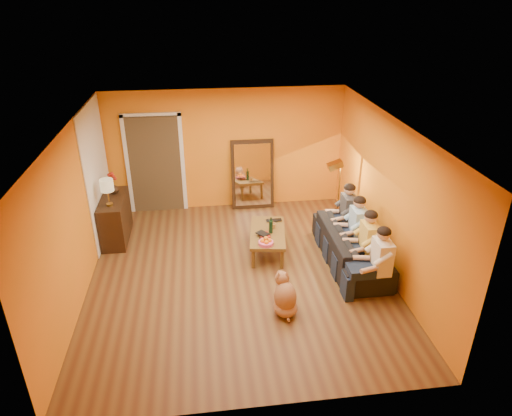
{
  "coord_description": "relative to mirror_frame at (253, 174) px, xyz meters",
  "views": [
    {
      "loc": [
        -0.56,
        -6.49,
        4.48
      ],
      "look_at": [
        0.35,
        0.5,
        1.0
      ],
      "focal_mm": 32.0,
      "sensor_mm": 36.0,
      "label": 1
    }
  ],
  "objects": [
    {
      "name": "door_jamb_right",
      "position": [
        -1.48,
        0.08,
        0.29
      ],
      "size": [
        0.08,
        0.06,
        2.2
      ],
      "primitive_type": "cube",
      "color": "white",
      "rests_on": "wall_back"
    },
    {
      "name": "dog",
      "position": [
        0.04,
        -3.71,
        -0.43
      ],
      "size": [
        0.44,
        0.6,
        0.66
      ],
      "primitive_type": null,
      "rotation": [
        0.0,
        0.0,
        -0.15
      ],
      "color": "#A26B49",
      "rests_on": "floor"
    },
    {
      "name": "table_lamp",
      "position": [
        -2.79,
        -1.38,
        0.34
      ],
      "size": [
        0.24,
        0.24,
        0.51
      ],
      "primitive_type": null,
      "color": "beige",
      "rests_on": "sideboard"
    },
    {
      "name": "door_jamb_left",
      "position": [
        -2.62,
        0.08,
        0.29
      ],
      "size": [
        0.08,
        0.06,
        2.2
      ],
      "primitive_type": "cube",
      "color": "white",
      "rests_on": "wall_back"
    },
    {
      "name": "vase",
      "position": [
        -2.79,
        -0.83,
        0.19
      ],
      "size": [
        0.2,
        0.2,
        0.21
      ],
      "primitive_type": "imported",
      "color": "black",
      "rests_on": "sideboard"
    },
    {
      "name": "person_far_right",
      "position": [
        1.58,
        -1.82,
        -0.15
      ],
      "size": [
        0.7,
        0.44,
        1.22
      ],
      "primitive_type": null,
      "color": "#35353A",
      "rests_on": "sofa"
    },
    {
      "name": "person_mid_right",
      "position": [
        1.58,
        -2.37,
        -0.15
      ],
      "size": [
        0.7,
        0.44,
        1.22
      ],
      "primitive_type": null,
      "color": "#96C0E8",
      "rests_on": "sofa"
    },
    {
      "name": "sofa",
      "position": [
        1.45,
        -2.47,
        -0.44
      ],
      "size": [
        2.19,
        0.85,
        0.64
      ],
      "primitive_type": "imported",
      "rotation": [
        0.0,
        0.0,
        1.57
      ],
      "color": "black",
      "rests_on": "floor"
    },
    {
      "name": "book_mid",
      "position": [
        -0.13,
        -2.14,
        -0.31
      ],
      "size": [
        0.2,
        0.26,
        0.02
      ],
      "primitive_type": "imported",
      "rotation": [
        0.0,
        0.0,
        0.14
      ],
      "color": "#A22012",
      "rests_on": "book_lower"
    },
    {
      "name": "book_lower",
      "position": [
        -0.14,
        -2.15,
        -0.33
      ],
      "size": [
        0.23,
        0.29,
        0.03
      ],
      "primitive_type": "imported",
      "rotation": [
        0.0,
        0.0,
        -0.13
      ],
      "color": "black",
      "rests_on": "coffee_table"
    },
    {
      "name": "wine_bottle",
      "position": [
        0.09,
        -2.0,
        -0.18
      ],
      "size": [
        0.07,
        0.07,
        0.31
      ],
      "primitive_type": "cylinder",
      "color": "black",
      "rests_on": "coffee_table"
    },
    {
      "name": "coffee_table",
      "position": [
        0.04,
        -1.95,
        -0.55
      ],
      "size": [
        0.79,
        1.3,
        0.42
      ],
      "primitive_type": null,
      "rotation": [
        0.0,
        0.0,
        -0.15
      ],
      "color": "brown",
      "rests_on": "floor"
    },
    {
      "name": "room_shell",
      "position": [
        -0.55,
        -2.26,
        0.54
      ],
      "size": [
        5.0,
        5.5,
        2.6
      ],
      "color": "brown",
      "rests_on": "ground"
    },
    {
      "name": "laptop",
      "position": [
        0.22,
        -1.6,
        -0.33
      ],
      "size": [
        0.3,
        0.19,
        0.02
      ],
      "primitive_type": "imported",
      "rotation": [
        0.0,
        0.0,
        0.01
      ],
      "color": "black",
      "rests_on": "coffee_table"
    },
    {
      "name": "mirror_glass",
      "position": [
        0.0,
        -0.04,
        0.0
      ],
      "size": [
        0.78,
        0.21,
        1.35
      ],
      "primitive_type": "cube",
      "rotation": [
        -0.14,
        0.0,
        0.0
      ],
      "color": "white",
      "rests_on": "mirror_frame"
    },
    {
      "name": "floor_lamp",
      "position": [
        1.55,
        -1.26,
        -0.04
      ],
      "size": [
        0.3,
        0.24,
        1.44
      ],
      "primitive_type": null,
      "rotation": [
        0.0,
        0.0,
        -0.02
      ],
      "color": "#B58B35",
      "rests_on": "floor"
    },
    {
      "name": "door_header",
      "position": [
        -2.05,
        0.08,
        1.36
      ],
      "size": [
        1.22,
        0.06,
        0.08
      ],
      "primitive_type": "cube",
      "color": "white",
      "rests_on": "wall_back"
    },
    {
      "name": "person_far_left",
      "position": [
        1.58,
        -3.47,
        -0.15
      ],
      "size": [
        0.7,
        0.44,
        1.22
      ],
      "primitive_type": null,
      "color": "silver",
      "rests_on": "sofa"
    },
    {
      "name": "tumbler",
      "position": [
        0.16,
        -1.83,
        -0.29
      ],
      "size": [
        0.13,
        0.13,
        0.1
      ],
      "primitive_type": "imported",
      "rotation": [
        0.0,
        0.0,
        -0.29
      ],
      "color": "#B27F3F",
      "rests_on": "coffee_table"
    },
    {
      "name": "white_accent",
      "position": [
        -3.04,
        -0.88,
        0.54
      ],
      "size": [
        0.02,
        1.9,
        2.58
      ],
      "primitive_type": "cube",
      "color": "white",
      "rests_on": "wall_left"
    },
    {
      "name": "flowers",
      "position": [
        -2.79,
        -0.83,
        0.43
      ],
      "size": [
        0.17,
        0.17,
        0.45
      ],
      "primitive_type": null,
      "color": "#A22012",
      "rests_on": "vase"
    },
    {
      "name": "book_upper",
      "position": [
        -0.14,
        -2.16,
        -0.29
      ],
      "size": [
        0.26,
        0.27,
        0.02
      ],
      "primitive_type": "imported",
      "rotation": [
        0.0,
        0.0,
        0.67
      ],
      "color": "black",
      "rests_on": "book_mid"
    },
    {
      "name": "person_mid_left",
      "position": [
        1.58,
        -2.92,
        -0.15
      ],
      "size": [
        0.7,
        0.44,
        1.22
      ],
      "primitive_type": null,
      "color": "gold",
      "rests_on": "sofa"
    },
    {
      "name": "mirror_frame",
      "position": [
        0.0,
        0.0,
        0.0
      ],
      "size": [
        0.92,
        0.27,
        1.51
      ],
      "primitive_type": "cube",
      "rotation": [
        -0.14,
        0.0,
        0.0
      ],
      "color": "black",
      "rests_on": "floor"
    },
    {
      "name": "sideboard",
      "position": [
        -2.79,
        -1.08,
        -0.34
      ],
      "size": [
        0.44,
        1.18,
        0.85
      ],
      "primitive_type": "cube",
      "color": "black",
      "rests_on": "floor"
    },
    {
      "name": "fruit_bowl",
      "position": [
        -0.06,
        -2.4,
        -0.26
      ],
      "size": [
        0.26,
        0.26,
        0.16
      ],
      "primitive_type": null,
      "color": "#E85287",
      "rests_on": "coffee_table"
    },
    {
      "name": "doorway_recess",
      "position": [
        -2.05,
        0.2,
        0.29
      ],
      "size": [
        1.06,
        0.3,
        2.1
      ],
      "primitive_type": "cube",
      "color": "#3F2D19",
      "rests_on": "floor"
    }
  ]
}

